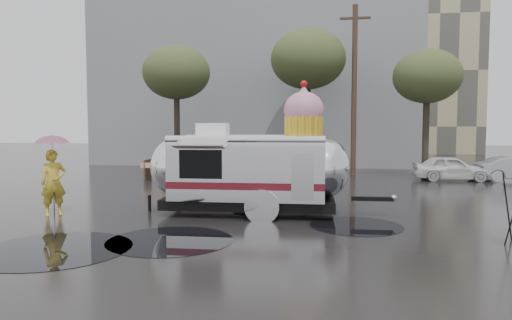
# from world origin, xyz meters

# --- Properties ---
(ground) EXTENTS (120.00, 120.00, 0.00)m
(ground) POSITION_xyz_m (0.00, 0.00, 0.00)
(ground) COLOR black
(ground) RESTS_ON ground
(puddles) EXTENTS (9.11, 11.50, 0.01)m
(puddles) POSITION_xyz_m (-2.06, 1.21, 0.01)
(puddles) COLOR black
(puddles) RESTS_ON ground
(grey_building) EXTENTS (22.00, 12.00, 13.00)m
(grey_building) POSITION_xyz_m (-4.00, 24.00, 6.50)
(grey_building) COLOR slate
(grey_building) RESTS_ON ground
(utility_pole) EXTENTS (1.60, 0.28, 9.00)m
(utility_pole) POSITION_xyz_m (2.50, 14.00, 4.62)
(utility_pole) COLOR #473323
(utility_pole) RESTS_ON ground
(tree_left) EXTENTS (3.64, 3.64, 6.95)m
(tree_left) POSITION_xyz_m (-7.00, 13.00, 5.48)
(tree_left) COLOR #382D26
(tree_left) RESTS_ON ground
(tree_mid) EXTENTS (4.20, 4.20, 8.03)m
(tree_mid) POSITION_xyz_m (0.00, 15.00, 6.34)
(tree_mid) COLOR #382D26
(tree_mid) RESTS_ON ground
(tree_right) EXTENTS (3.36, 3.36, 6.42)m
(tree_right) POSITION_xyz_m (6.00, 13.00, 5.06)
(tree_right) COLOR #382D26
(tree_right) RESTS_ON ground
(barricade_row) EXTENTS (4.30, 0.80, 1.00)m
(barricade_row) POSITION_xyz_m (-5.55, 9.96, 0.52)
(barricade_row) COLOR #473323
(barricade_row) RESTS_ON ground
(airstream_trailer) EXTENTS (7.35, 2.93, 3.96)m
(airstream_trailer) POSITION_xyz_m (-1.07, 2.20, 1.39)
(airstream_trailer) COLOR silver
(airstream_trailer) RESTS_ON ground
(person_left) EXTENTS (0.82, 0.80, 1.91)m
(person_left) POSITION_xyz_m (-6.67, 1.00, 0.95)
(person_left) COLOR gold
(person_left) RESTS_ON ground
(umbrella_pink) EXTENTS (1.18, 1.18, 2.35)m
(umbrella_pink) POSITION_xyz_m (-6.67, 1.00, 1.95)
(umbrella_pink) COLOR pink
(umbrella_pink) RESTS_ON ground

